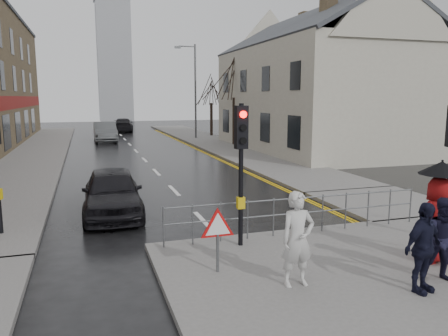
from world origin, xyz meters
TOP-DOWN VIEW (x-y plane):
  - ground at (0.00, 0.00)m, footprint 120.00×120.00m
  - left_pavement at (-6.50, 23.00)m, footprint 4.00×44.00m
  - right_pavement at (6.50, 25.00)m, footprint 4.00×40.00m
  - pavement_bridge_right at (6.50, 3.00)m, footprint 4.00×4.20m
  - building_right_cream at (12.00, 18.00)m, footprint 9.00×16.40m
  - church_tower at (1.50, 62.00)m, footprint 5.00×5.00m
  - traffic_signal_near_left at (0.20, 0.20)m, footprint 0.28×0.27m
  - guard_railing_front at (1.95, 0.60)m, footprint 7.14×0.04m
  - warning_sign at (-0.80, -1.21)m, footprint 0.80×0.07m
  - street_lamp at (5.82, 28.00)m, footprint 1.83×0.25m
  - tree_near at (7.50, 22.00)m, footprint 2.40×2.40m
  - tree_far at (8.00, 30.00)m, footprint 2.40×2.40m
  - pedestrian_a at (0.44, -2.27)m, footprint 0.66×0.44m
  - pedestrian_b at (3.23, -2.97)m, footprint 1.00×0.91m
  - pedestrian_with_umbrella at (3.88, -2.09)m, footprint 0.97×0.96m
  - pedestrian_d at (2.49, -3.21)m, footprint 1.06×0.66m
  - car_parked at (-2.55, 4.45)m, footprint 1.92×4.43m
  - car_mid at (-1.71, 28.19)m, footprint 1.81×5.02m
  - car_far at (0.60, 38.55)m, footprint 2.42×5.14m

SIDE VIEW (x-z plane):
  - ground at x=0.00m, z-range 0.00..0.00m
  - left_pavement at x=-6.50m, z-range 0.00..0.14m
  - right_pavement at x=6.50m, z-range 0.00..0.14m
  - pavement_bridge_right at x=6.50m, z-range 0.00..0.14m
  - car_far at x=0.60m, z-range 0.00..1.45m
  - car_parked at x=-2.55m, z-range 0.00..1.49m
  - car_mid at x=-1.71m, z-range 0.00..1.65m
  - guard_railing_front at x=1.95m, z-range 0.36..1.36m
  - pedestrian_b at x=3.23m, z-range 0.14..1.80m
  - pedestrian_d at x=2.49m, z-range 0.14..1.83m
  - warning_sign at x=-0.80m, z-range 0.37..1.72m
  - pedestrian_a at x=0.44m, z-range 0.14..1.96m
  - pedestrian_with_umbrella at x=3.88m, z-range 0.20..2.41m
  - traffic_signal_near_left at x=0.20m, z-range 0.76..4.16m
  - tree_far at x=8.00m, z-range 1.60..7.24m
  - street_lamp at x=5.82m, z-range 0.71..8.71m
  - building_right_cream at x=12.00m, z-range -0.27..9.83m
  - tree_near at x=7.50m, z-range 1.85..8.43m
  - church_tower at x=1.50m, z-range 0.00..18.00m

